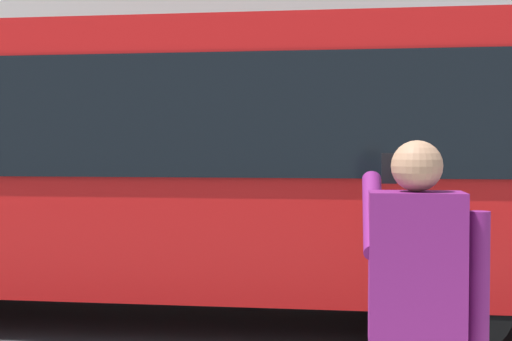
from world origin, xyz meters
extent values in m
plane|color=#2B2B2D|center=(0.00, 0.00, 0.00)|extent=(60.00, 60.00, 0.00)
cube|color=red|center=(2.08, 0.01, 1.70)|extent=(9.00, 2.50, 2.60)
cube|color=black|center=(2.08, 1.27, 2.10)|extent=(7.60, 0.06, 1.10)
cylinder|color=black|center=(-0.92, -1.09, 0.50)|extent=(1.00, 0.28, 1.00)
cylinder|color=black|center=(-0.92, 1.11, 0.50)|extent=(1.00, 0.28, 1.00)
cube|color=#6B1960|center=(-0.30, 4.30, 1.30)|extent=(0.40, 0.24, 0.66)
sphere|color=#A87A5B|center=(-0.30, 4.30, 1.74)|extent=(0.22, 0.22, 0.22)
cylinder|color=#6B1960|center=(-0.56, 4.30, 1.26)|extent=(0.09, 0.09, 0.58)
cylinder|color=#6B1960|center=(-0.12, 4.14, 1.52)|extent=(0.09, 0.48, 0.37)
cube|color=black|center=(-0.20, 4.00, 1.72)|extent=(0.07, 0.01, 0.14)
camera|label=1|loc=(-0.03, 7.35, 1.82)|focal=49.30mm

